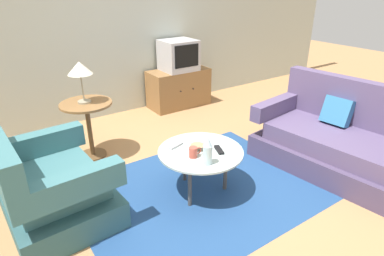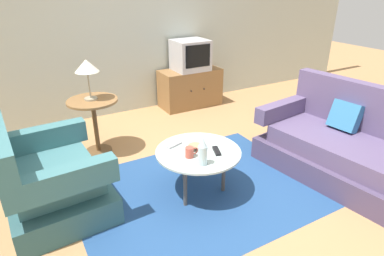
{
  "view_description": "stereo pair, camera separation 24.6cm",
  "coord_description": "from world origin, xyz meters",
  "px_view_note": "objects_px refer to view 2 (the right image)",
  "views": [
    {
      "loc": [
        -1.67,
        -2.13,
        1.86
      ],
      "look_at": [
        -0.05,
        0.23,
        0.55
      ],
      "focal_mm": 30.56,
      "sensor_mm": 36.0,
      "label": 1
    },
    {
      "loc": [
        -1.46,
        -2.26,
        1.86
      ],
      "look_at": [
        -0.05,
        0.23,
        0.55
      ],
      "focal_mm": 30.56,
      "sensor_mm": 36.0,
      "label": 2
    }
  ],
  "objects_px": {
    "tv_stand": "(190,88)",
    "vase": "(203,151)",
    "coffee_table": "(198,154)",
    "couch": "(346,148)",
    "tv_remote_dark": "(217,151)",
    "table_lamp": "(87,67)",
    "mug": "(190,152)",
    "tv_remote_silver": "(174,145)",
    "armchair": "(49,182)",
    "side_table": "(94,115)",
    "bowl": "(195,147)",
    "television": "(190,55)"
  },
  "relations": [
    {
      "from": "side_table",
      "to": "armchair",
      "type": "bearing_deg",
      "value": -125.32
    },
    {
      "from": "armchair",
      "to": "side_table",
      "type": "xyz_separation_m",
      "value": [
        0.62,
        0.88,
        0.18
      ]
    },
    {
      "from": "television",
      "to": "mug",
      "type": "distance_m",
      "value": 2.48
    },
    {
      "from": "coffee_table",
      "to": "tv_remote_dark",
      "type": "bearing_deg",
      "value": -36.24
    },
    {
      "from": "vase",
      "to": "tv_stand",
      "type": "bearing_deg",
      "value": 63.07
    },
    {
      "from": "armchair",
      "to": "television",
      "type": "xyz_separation_m",
      "value": [
        2.33,
        1.71,
        0.52
      ]
    },
    {
      "from": "armchair",
      "to": "couch",
      "type": "bearing_deg",
      "value": 69.34
    },
    {
      "from": "tv_stand",
      "to": "tv_remote_silver",
      "type": "xyz_separation_m",
      "value": [
        -1.23,
        -1.9,
        0.16
      ]
    },
    {
      "from": "coffee_table",
      "to": "mug",
      "type": "bearing_deg",
      "value": -153.22
    },
    {
      "from": "couch",
      "to": "table_lamp",
      "type": "relative_size",
      "value": 3.94
    },
    {
      "from": "armchair",
      "to": "couch",
      "type": "distance_m",
      "value": 2.84
    },
    {
      "from": "coffee_table",
      "to": "tv_stand",
      "type": "bearing_deg",
      "value": 62.53
    },
    {
      "from": "tv_stand",
      "to": "mug",
      "type": "height_order",
      "value": "tv_stand"
    },
    {
      "from": "armchair",
      "to": "tv_stand",
      "type": "height_order",
      "value": "armchair"
    },
    {
      "from": "couch",
      "to": "side_table",
      "type": "xyz_separation_m",
      "value": [
        -2.08,
        1.73,
        0.18
      ]
    },
    {
      "from": "television",
      "to": "bowl",
      "type": "bearing_deg",
      "value": -118.17
    },
    {
      "from": "tv_remote_silver",
      "to": "tv_remote_dark",
      "type": "bearing_deg",
      "value": 116.4
    },
    {
      "from": "tv_stand",
      "to": "vase",
      "type": "relative_size",
      "value": 3.76
    },
    {
      "from": "table_lamp",
      "to": "vase",
      "type": "height_order",
      "value": "table_lamp"
    },
    {
      "from": "television",
      "to": "mug",
      "type": "relative_size",
      "value": 4.08
    },
    {
      "from": "coffee_table",
      "to": "television",
      "type": "height_order",
      "value": "television"
    },
    {
      "from": "tv_stand",
      "to": "tv_remote_dark",
      "type": "height_order",
      "value": "tv_stand"
    },
    {
      "from": "vase",
      "to": "television",
      "type": "bearing_deg",
      "value": 62.98
    },
    {
      "from": "armchair",
      "to": "tv_remote_dark",
      "type": "distance_m",
      "value": 1.46
    },
    {
      "from": "tv_remote_dark",
      "to": "vase",
      "type": "bearing_deg",
      "value": 138.72
    },
    {
      "from": "side_table",
      "to": "mug",
      "type": "bearing_deg",
      "value": -69.3
    },
    {
      "from": "couch",
      "to": "vase",
      "type": "height_order",
      "value": "couch"
    },
    {
      "from": "couch",
      "to": "bowl",
      "type": "bearing_deg",
      "value": 63.56
    },
    {
      "from": "side_table",
      "to": "vase",
      "type": "distance_m",
      "value": 1.57
    },
    {
      "from": "mug",
      "to": "bowl",
      "type": "relative_size",
      "value": 0.94
    },
    {
      "from": "table_lamp",
      "to": "bowl",
      "type": "relative_size",
      "value": 3.33
    },
    {
      "from": "tv_stand",
      "to": "vase",
      "type": "bearing_deg",
      "value": -116.93
    },
    {
      "from": "table_lamp",
      "to": "mug",
      "type": "xyz_separation_m",
      "value": [
        0.51,
        -1.33,
        -0.52
      ]
    },
    {
      "from": "television",
      "to": "tv_remote_silver",
      "type": "bearing_deg",
      "value": -123.12
    },
    {
      "from": "couch",
      "to": "vase",
      "type": "xyz_separation_m",
      "value": [
        -1.55,
        0.25,
        0.26
      ]
    },
    {
      "from": "tv_stand",
      "to": "vase",
      "type": "xyz_separation_m",
      "value": [
        -1.17,
        -2.31,
        0.27
      ]
    },
    {
      "from": "tv_remote_dark",
      "to": "coffee_table",
      "type": "bearing_deg",
      "value": 74.0
    },
    {
      "from": "armchair",
      "to": "mug",
      "type": "relative_size",
      "value": 8.25
    },
    {
      "from": "armchair",
      "to": "couch",
      "type": "height_order",
      "value": "couch"
    },
    {
      "from": "television",
      "to": "tv_remote_dark",
      "type": "bearing_deg",
      "value": -113.58
    },
    {
      "from": "side_table",
      "to": "tv_remote_silver",
      "type": "height_order",
      "value": "side_table"
    },
    {
      "from": "couch",
      "to": "bowl",
      "type": "distance_m",
      "value": 1.57
    },
    {
      "from": "tv_stand",
      "to": "bowl",
      "type": "relative_size",
      "value": 7.11
    },
    {
      "from": "armchair",
      "to": "table_lamp",
      "type": "bearing_deg",
      "value": 142.12
    },
    {
      "from": "couch",
      "to": "tv_remote_dark",
      "type": "distance_m",
      "value": 1.39
    },
    {
      "from": "tv_remote_silver",
      "to": "side_table",
      "type": "bearing_deg",
      "value": -83.35
    },
    {
      "from": "side_table",
      "to": "tv_remote_silver",
      "type": "bearing_deg",
      "value": -66.05
    },
    {
      "from": "coffee_table",
      "to": "tv_stand",
      "type": "xyz_separation_m",
      "value": [
        1.09,
        2.09,
        -0.11
      ]
    },
    {
      "from": "armchair",
      "to": "tv_remote_silver",
      "type": "distance_m",
      "value": 1.12
    },
    {
      "from": "vase",
      "to": "bowl",
      "type": "height_order",
      "value": "vase"
    }
  ]
}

